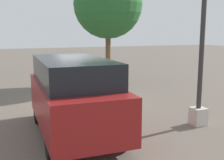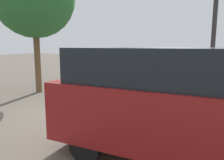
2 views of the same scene
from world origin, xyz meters
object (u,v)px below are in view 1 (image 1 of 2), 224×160
parking_meter_far (72,64)px  street_tree (108,4)px  parked_van (74,94)px  fire_hydrant (75,76)px  parking_meter_near (107,80)px  lamp_post (201,55)px

parking_meter_far → street_tree: bearing=49.4°
parked_van → fire_hydrant: size_ratio=6.31×
street_tree → fire_hydrant: street_tree is taller
parking_meter_near → lamp_post: 3.89m
parked_van → street_tree: (-6.71, 3.70, 3.19)m
parking_meter_far → lamp_post: 9.35m
parking_meter_near → parked_van: bearing=-33.7°
parking_meter_near → parking_meter_far: (-5.87, 0.06, -0.00)m
street_tree → fire_hydrant: (-1.35, -1.55, -3.99)m
lamp_post → parking_meter_near: bearing=-150.5°
parking_meter_far → fire_hydrant: (0.32, 0.08, -0.68)m
parking_meter_near → parked_van: parked_van is taller
parking_meter_far → fire_hydrant: 0.75m
parking_meter_near → parking_meter_far: bearing=-175.5°
parked_van → fire_hydrant: bearing=166.9°
parking_meter_near → parked_van: (2.51, -2.01, 0.12)m
fire_hydrant → parked_van: bearing=-14.9°
parking_meter_near → parked_van: size_ratio=0.30×
parking_meter_near → street_tree: street_tree is taller
parked_van → street_tree: street_tree is taller
lamp_post → parked_van: size_ratio=1.48×
parking_meter_far → lamp_post: lamp_post is taller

